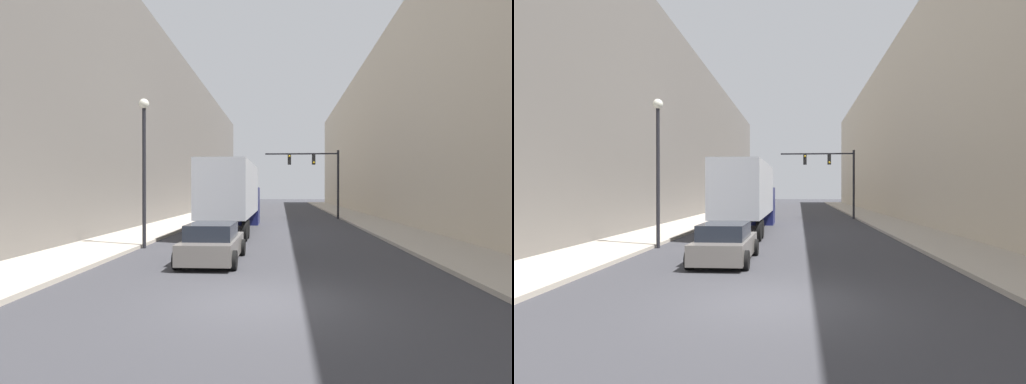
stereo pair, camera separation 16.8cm
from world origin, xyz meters
The scene contains 9 objects.
ground_plane centered at (0.00, 0.00, 0.00)m, with size 200.00×200.00×0.00m, color #38383D.
sidewalk_right centered at (7.36, 30.00, 0.07)m, with size 3.36×80.00×0.15m.
sidewalk_left centered at (-7.36, 30.00, 0.07)m, with size 3.36×80.00×0.15m.
building_right centered at (12.04, 30.00, 7.90)m, with size 6.00×80.00×15.80m.
building_left centered at (-12.04, 30.00, 7.78)m, with size 6.00×80.00×15.55m.
semi_truck centered at (-2.46, 15.61, 2.31)m, with size 2.59×12.43×4.14m.
sedan_car centered at (-1.94, 5.02, 0.67)m, with size 2.05×4.22×1.40m.
traffic_signal_gantry centered at (3.95, 26.53, 4.23)m, with size 6.55×0.35×6.07m.
street_lamp centered at (-5.53, 8.11, 4.25)m, with size 0.44×0.44×6.59m.
Camera 2 is at (0.68, -9.10, 2.59)m, focal length 28.00 mm.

